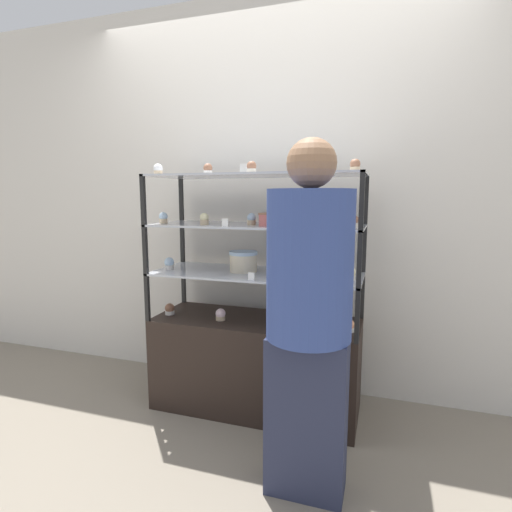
# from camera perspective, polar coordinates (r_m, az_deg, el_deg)

# --- Properties ---
(ground_plane) EXTENTS (20.00, 20.00, 0.00)m
(ground_plane) POSITION_cam_1_polar(r_m,az_deg,el_deg) (2.69, -0.00, -20.66)
(ground_plane) COLOR gray
(back_wall) EXTENTS (8.00, 0.05, 2.60)m
(back_wall) POSITION_cam_1_polar(r_m,az_deg,el_deg) (2.72, 2.52, 8.23)
(back_wall) COLOR silver
(back_wall) RESTS_ON ground_plane
(display_base) EXTENTS (1.25, 0.48, 0.57)m
(display_base) POSITION_cam_1_polar(r_m,az_deg,el_deg) (2.57, -0.00, -15.10)
(display_base) COLOR black
(display_base) RESTS_ON ground_plane
(display_riser_lower) EXTENTS (1.25, 0.48, 0.29)m
(display_riser_lower) POSITION_cam_1_polar(r_m,az_deg,el_deg) (2.40, -0.00, -2.82)
(display_riser_lower) COLOR black
(display_riser_lower) RESTS_ON display_base
(display_riser_middle) EXTENTS (1.25, 0.48, 0.29)m
(display_riser_middle) POSITION_cam_1_polar(r_m,az_deg,el_deg) (2.36, -0.00, 4.10)
(display_riser_middle) COLOR black
(display_riser_middle) RESTS_ON display_riser_lower
(display_riser_upper) EXTENTS (1.25, 0.48, 0.29)m
(display_riser_upper) POSITION_cam_1_polar(r_m,az_deg,el_deg) (2.35, -0.00, 11.16)
(display_riser_upper) COLOR black
(display_riser_upper) RESTS_ON display_riser_middle
(layer_cake_centerpiece) EXTENTS (0.17, 0.17, 0.12)m
(layer_cake_centerpiece) POSITION_cam_1_polar(r_m,az_deg,el_deg) (2.42, -1.81, -0.77)
(layer_cake_centerpiece) COLOR beige
(layer_cake_centerpiece) RESTS_ON display_riser_lower
(sheet_cake_frosted) EXTENTS (0.26, 0.17, 0.07)m
(sheet_cake_frosted) POSITION_cam_1_polar(r_m,az_deg,el_deg) (2.26, 4.17, 5.27)
(sheet_cake_frosted) COLOR #C66660
(sheet_cake_frosted) RESTS_ON display_riser_middle
(cupcake_0) EXTENTS (0.06, 0.06, 0.07)m
(cupcake_0) POSITION_cam_1_polar(r_m,az_deg,el_deg) (2.62, -12.23, -7.44)
(cupcake_0) COLOR white
(cupcake_0) RESTS_ON display_base
(cupcake_1) EXTENTS (0.06, 0.06, 0.07)m
(cupcake_1) POSITION_cam_1_polar(r_m,az_deg,el_deg) (2.45, -5.09, -8.35)
(cupcake_1) COLOR #CCB28C
(cupcake_1) RESTS_ON display_base
(cupcake_2) EXTENTS (0.06, 0.06, 0.07)m
(cupcake_2) POSITION_cam_1_polar(r_m,az_deg,el_deg) (2.35, 4.03, -9.08)
(cupcake_2) COLOR white
(cupcake_2) RESTS_ON display_base
(cupcake_3) EXTENTS (0.06, 0.06, 0.07)m
(cupcake_3) POSITION_cam_1_polar(r_m,az_deg,el_deg) (2.30, 13.15, -9.69)
(cupcake_3) COLOR white
(cupcake_3) RESTS_ON display_base
(price_tag_0) EXTENTS (0.04, 0.00, 0.04)m
(price_tag_0) POSITION_cam_1_polar(r_m,az_deg,el_deg) (2.18, 6.88, -10.91)
(price_tag_0) COLOR white
(price_tag_0) RESTS_ON display_base
(cupcake_4) EXTENTS (0.06, 0.06, 0.08)m
(cupcake_4) POSITION_cam_1_polar(r_m,az_deg,el_deg) (2.56, -12.29, -1.08)
(cupcake_4) COLOR white
(cupcake_4) RESTS_ON display_riser_lower
(cupcake_5) EXTENTS (0.06, 0.06, 0.08)m
(cupcake_5) POSITION_cam_1_polar(r_m,az_deg,el_deg) (2.24, 13.30, -2.47)
(cupcake_5) COLOR beige
(cupcake_5) RESTS_ON display_riser_lower
(price_tag_1) EXTENTS (0.04, 0.00, 0.04)m
(price_tag_1) POSITION_cam_1_polar(r_m,az_deg,el_deg) (2.17, -0.68, -2.94)
(price_tag_1) COLOR white
(price_tag_1) RESTS_ON display_riser_lower
(cupcake_6) EXTENTS (0.05, 0.05, 0.07)m
(cupcake_6) POSITION_cam_1_polar(r_m,az_deg,el_deg) (2.52, -13.09, 5.32)
(cupcake_6) COLOR #CCB28C
(cupcake_6) RESTS_ON display_riser_middle
(cupcake_7) EXTENTS (0.05, 0.05, 0.07)m
(cupcake_7) POSITION_cam_1_polar(r_m,az_deg,el_deg) (2.35, -7.39, 5.26)
(cupcake_7) COLOR #CCB28C
(cupcake_7) RESTS_ON display_riser_middle
(cupcake_8) EXTENTS (0.05, 0.05, 0.07)m
(cupcake_8) POSITION_cam_1_polar(r_m,az_deg,el_deg) (2.31, -0.64, 5.27)
(cupcake_8) COLOR #CCB28C
(cupcake_8) RESTS_ON display_riser_middle
(cupcake_9) EXTENTS (0.05, 0.05, 0.07)m
(cupcake_9) POSITION_cam_1_polar(r_m,az_deg,el_deg) (2.14, 13.77, 4.78)
(cupcake_9) COLOR beige
(cupcake_9) RESTS_ON display_riser_middle
(price_tag_2) EXTENTS (0.04, 0.00, 0.04)m
(price_tag_2) POSITION_cam_1_polar(r_m,az_deg,el_deg) (2.19, -4.45, 4.78)
(price_tag_2) COLOR white
(price_tag_2) RESTS_ON display_riser_middle
(cupcake_10) EXTENTS (0.05, 0.05, 0.07)m
(cupcake_10) POSITION_cam_1_polar(r_m,az_deg,el_deg) (2.50, -13.81, 11.90)
(cupcake_10) COLOR #CCB28C
(cupcake_10) RESTS_ON display_riser_upper
(cupcake_11) EXTENTS (0.05, 0.05, 0.07)m
(cupcake_11) POSITION_cam_1_polar(r_m,az_deg,el_deg) (2.43, -6.89, 12.19)
(cupcake_11) COLOR white
(cupcake_11) RESTS_ON display_riser_upper
(cupcake_12) EXTENTS (0.05, 0.05, 0.07)m
(cupcake_12) POSITION_cam_1_polar(r_m,az_deg,el_deg) (2.25, -0.64, 12.54)
(cupcake_12) COLOR beige
(cupcake_12) RESTS_ON display_riser_upper
(cupcake_13) EXTENTS (0.05, 0.05, 0.07)m
(cupcake_13) POSITION_cam_1_polar(r_m,az_deg,el_deg) (2.19, 6.06, 12.60)
(cupcake_13) COLOR #CCB28C
(cupcake_13) RESTS_ON display_riser_upper
(cupcake_14) EXTENTS (0.05, 0.05, 0.07)m
(cupcake_14) POSITION_cam_1_polar(r_m,az_deg,el_deg) (2.18, 13.98, 12.43)
(cupcake_14) COLOR #CCB28C
(cupcake_14) RESTS_ON display_riser_upper
(price_tag_3) EXTENTS (0.04, 0.00, 0.04)m
(price_tag_3) POSITION_cam_1_polar(r_m,az_deg,el_deg) (2.15, -1.83, 12.47)
(price_tag_3) COLOR white
(price_tag_3) RESTS_ON display_riser_upper
(customer_figure) EXTENTS (0.36, 0.36, 1.55)m
(customer_figure) POSITION_cam_1_polar(r_m,az_deg,el_deg) (1.72, 7.53, -8.03)
(customer_figure) COLOR #282D47
(customer_figure) RESTS_ON ground_plane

